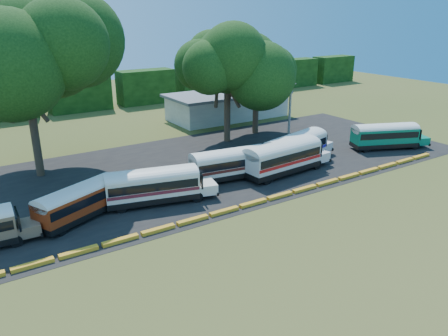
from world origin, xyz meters
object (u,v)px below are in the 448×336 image
bus_red (81,199)px  tree_west (22,47)px  bus_teal (386,134)px  bus_white_red (284,156)px  bus_cream_west (154,184)px

bus_red → tree_west: 16.64m
tree_west → bus_teal: bearing=-19.5°
bus_white_red → bus_red: bearing=173.1°
bus_cream_west → bus_white_red: size_ratio=0.93×
bus_white_red → bus_teal: (16.21, 0.03, -0.17)m
bus_white_red → bus_cream_west: bearing=173.8°
bus_teal → bus_cream_west: bearing=-158.0°
bus_teal → tree_west: 41.11m
bus_white_red → bus_teal: 16.21m
bus_white_red → tree_west: size_ratio=0.61×
tree_west → bus_red: bearing=-86.5°
bus_red → bus_white_red: 20.41m
bus_teal → bus_red: bearing=-158.6°
bus_white_red → bus_teal: size_ratio=1.11×
bus_red → bus_teal: bus_teal is taller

